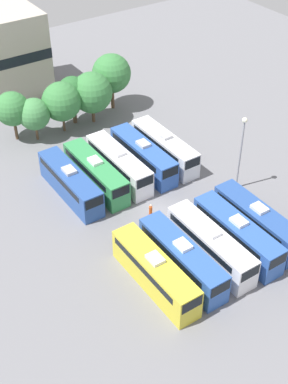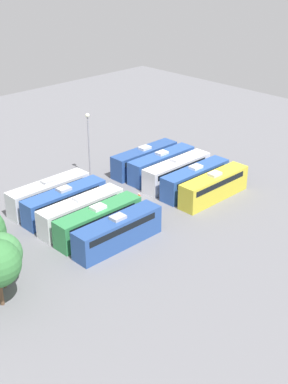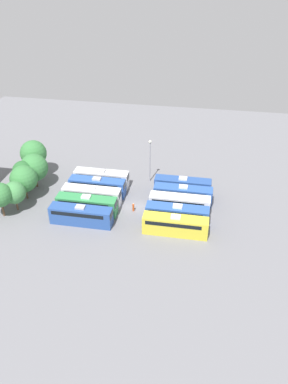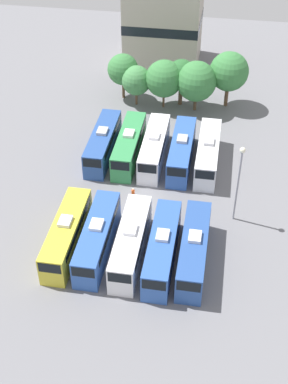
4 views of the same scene
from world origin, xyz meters
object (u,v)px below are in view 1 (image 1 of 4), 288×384
at_px(bus_6, 96,173).
at_px(bus_7, 119,164).
at_px(bus_1, 182,258).
at_px(tree_1, 34,114).
at_px(tree_0, 12,109).
at_px(bus_0, 155,271).
at_px(depot_building, 0,54).
at_px(light_pole, 242,143).
at_px(tree_2, 62,102).
at_px(tree_5, 111,73).
at_px(bus_3, 237,234).
at_px(tree_3, 73,92).
at_px(bus_2, 210,244).
at_px(bus_9, 164,147).
at_px(bus_4, 257,221).
at_px(tree_4, 92,93).
at_px(bus_5, 70,182).
at_px(worker_person, 151,211).
at_px(bus_8, 143,155).

bearing_deg(bus_6, bus_7, 0.11).
xyz_separation_m(bus_1, tree_1, (-1.30, 29.30, 1.93)).
bearing_deg(tree_0, bus_6, -76.15).
distance_m(bus_0, depot_building, 44.14).
height_order(bus_0, light_pole, light_pole).
relative_size(tree_2, tree_5, 0.87).
distance_m(bus_3, tree_3, 30.94).
relative_size(bus_2, depot_building, 0.90).
bearing_deg(bus_7, bus_9, -0.76).
bearing_deg(bus_1, bus_2, -1.83).
height_order(bus_3, tree_3, tree_3).
distance_m(bus_2, light_pole, 12.88).
distance_m(bus_0, tree_2, 29.88).
bearing_deg(bus_0, bus_4, -0.33).
distance_m(bus_0, bus_4, 12.70).
distance_m(bus_4, tree_4, 29.44).
bearing_deg(bus_2, bus_0, 179.11).
distance_m(bus_9, tree_3, 15.15).
relative_size(bus_7, tree_3, 1.63).
bearing_deg(bus_5, tree_2, 65.80).
bearing_deg(bus_0, tree_0, 90.67).
bearing_deg(worker_person, bus_8, 61.02).
distance_m(tree_0, depot_building, 13.60).
relative_size(bus_2, bus_4, 1.00).
relative_size(light_pole, tree_2, 1.33).
relative_size(bus_8, depot_building, 0.90).
relative_size(bus_1, bus_6, 1.00).
relative_size(tree_0, tree_1, 1.15).
height_order(bus_5, depot_building, depot_building).
xyz_separation_m(light_pole, tree_4, (-6.21, 22.17, -1.74)).
xyz_separation_m(bus_4, bus_8, (-3.02, 16.35, 0.00)).
relative_size(bus_0, tree_0, 1.65).
height_order(worker_person, depot_building, depot_building).
distance_m(bus_3, bus_5, 19.40).
distance_m(tree_2, tree_5, 8.91).
bearing_deg(light_pole, bus_0, -156.93).
bearing_deg(bus_5, bus_7, 0.07).
bearing_deg(bus_8, tree_3, 97.02).
relative_size(bus_8, worker_person, 6.41).
bearing_deg(tree_4, bus_4, -85.03).
bearing_deg(tree_5, bus_6, -127.37).
relative_size(worker_person, tree_0, 0.26).
xyz_separation_m(bus_1, tree_0, (-3.49, 30.87, 2.64)).
bearing_deg(bus_7, worker_person, -97.79).
relative_size(bus_3, tree_5, 1.37).
bearing_deg(tree_0, depot_building, 72.91).
bearing_deg(bus_6, bus_5, -179.96).
bearing_deg(tree_3, bus_4, -81.12).
height_order(tree_0, tree_2, tree_2).
bearing_deg(tree_0, light_pole, -55.01).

